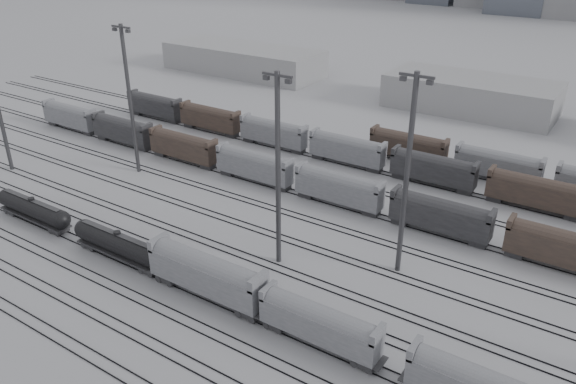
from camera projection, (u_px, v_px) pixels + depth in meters
The scene contains 14 objects.
ground at pixel (163, 284), 72.16m from camera, with size 900.00×900.00×0.00m, color #B1B1B5.
tracks at pixel (246, 227), 85.28m from camera, with size 220.00×71.50×0.16m.
tank_car_a at pixel (33, 209), 85.90m from camera, with size 16.33×2.72×4.04m.
tank_car_b at pixel (119, 244), 76.37m from camera, with size 16.88×2.81×4.17m.
hopper_car_a at pixel (207, 273), 68.00m from camera, with size 16.42×3.26×5.87m.
hopper_car_b at pixel (320, 322), 60.31m from camera, with size 14.15×2.81×5.06m.
light_mast_b at pixel (130, 97), 98.57m from camera, with size 4.28×0.68×26.75m.
light_mast_c at pixel (278, 168), 70.94m from camera, with size 4.21×0.67×26.30m.
light_mast_d at pixel (407, 173), 68.88m from camera, with size 4.28×0.68×26.76m.
bg_string_near at pixel (339, 190), 91.02m from camera, with size 151.00×3.00×5.60m.
bg_string_mid at pixel (433, 170), 98.09m from camera, with size 151.00×3.00×5.60m.
bg_string_far at pixel (549, 177), 95.42m from camera, with size 66.00×3.00×5.60m.
warehouse_left at pixel (243, 60), 171.60m from camera, with size 50.00×18.00×8.00m, color #98989B.
warehouse_mid at pixel (471, 94), 136.86m from camera, with size 40.00×18.00×8.00m, color #98989B.
Camera 1 is at (46.37, -41.12, 41.98)m, focal length 35.00 mm.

